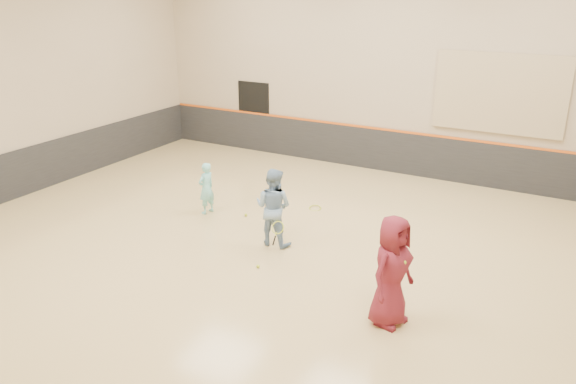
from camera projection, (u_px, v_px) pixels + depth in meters
The scene contains 14 objects.
room at pixel (287, 216), 11.00m from camera, with size 15.04×12.04×6.22m.
wainscot_back at pixel (388, 151), 15.97m from camera, with size 14.90×0.04×1.20m, color #232326.
wainscot_left at pixel (33, 169), 14.45m from camera, with size 0.04×11.90×1.20m, color #232326.
accent_stripe at pixel (389, 130), 15.75m from camera, with size 14.90×0.03×0.06m, color #D85914.
acoustic_panel at pixel (500, 94), 14.03m from camera, with size 3.20×0.08×2.00m, color tan.
doorway at pixel (254, 117), 17.84m from camera, with size 1.10×0.05×2.20m, color black.
girl at pixel (206, 188), 13.06m from camera, with size 0.45×0.29×1.23m, color #7FDBDC.
instructor at pixel (273, 207), 11.42m from camera, with size 0.80×0.62×1.64m, color #7B9CBF.
young_man at pixel (392, 271), 8.69m from camera, with size 0.89×0.58×1.83m, color maroon.
held_racket at pixel (278, 228), 11.01m from camera, with size 0.35×0.35×0.52m, color #BCD02D, non-canonical shape.
spare_racket at pixel (315, 206), 13.48m from camera, with size 0.66×0.66×0.14m, color #A7BB29, non-canonical shape.
ball_under_racket at pixel (258, 266), 10.69m from camera, with size 0.07×0.07×0.07m, color #C0D431.
ball_in_hand at pixel (404, 263), 8.46m from camera, with size 0.07×0.07×0.07m, color #C4D932.
ball_beside_spare at pixel (246, 215), 13.05m from camera, with size 0.07×0.07×0.07m, color #B8C82E.
Camera 1 is at (4.91, -8.87, 5.11)m, focal length 35.00 mm.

